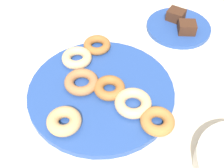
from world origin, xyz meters
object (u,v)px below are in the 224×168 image
at_px(cake_plate, 178,27).
at_px(donut_4, 81,82).
at_px(donut_0, 133,103).
at_px(donut_1, 77,58).
at_px(donut_2, 97,45).
at_px(donut_5, 157,121).
at_px(brownie_far, 187,27).
at_px(donut_3, 64,121).
at_px(donut_plate, 101,91).
at_px(brownie_near, 176,15).
at_px(donut_6, 109,88).

bearing_deg(cake_plate, donut_4, -32.91).
bearing_deg(donut_0, donut_1, -121.49).
bearing_deg(donut_2, donut_1, -28.93).
xyz_separation_m(donut_5, brownie_far, (-0.38, 0.03, -0.00)).
distance_m(donut_2, cake_plate, 0.29).
height_order(donut_0, donut_3, donut_3).
height_order(donut_1, cake_plate, donut_1).
height_order(donut_1, donut_2, donut_1).
relative_size(donut_plate, donut_5, 4.71).
relative_size(donut_2, donut_4, 0.89).
xyz_separation_m(donut_5, brownie_near, (-0.44, -0.01, -0.00)).
height_order(donut_0, brownie_near, brownie_near).
height_order(donut_plate, brownie_far, brownie_far).
bearing_deg(donut_2, donut_5, 44.38).
relative_size(donut_4, brownie_near, 1.69).
height_order(donut_plate, donut_6, donut_6).
xyz_separation_m(donut_3, donut_4, (-0.13, -0.00, -0.00)).
bearing_deg(donut_1, donut_3, 12.26).
distance_m(donut_0, cake_plate, 0.38).
relative_size(donut_plate, brownie_near, 7.22).
bearing_deg(donut_0, brownie_near, 172.05).
distance_m(donut_1, brownie_near, 0.38).
xyz_separation_m(donut_plate, donut_5, (0.07, 0.16, 0.02)).
bearing_deg(donut_5, donut_1, -120.88).
distance_m(donut_0, donut_2, 0.24).
bearing_deg(cake_plate, brownie_near, -153.43).
bearing_deg(donut_6, cake_plate, 157.29).
distance_m(donut_plate, brownie_near, 0.40).
bearing_deg(donut_1, donut_0, 58.51).
xyz_separation_m(donut_1, donut_5, (0.15, 0.26, 0.00)).
bearing_deg(donut_4, donut_2, -178.18).
height_order(donut_3, donut_5, donut_3).
bearing_deg(donut_4, donut_plate, 91.31).
height_order(brownie_near, brownie_far, same).
relative_size(donut_0, brownie_far, 1.72).
bearing_deg(donut_6, donut_1, -125.37).
bearing_deg(cake_plate, donut_plate, -26.08).
bearing_deg(cake_plate, brownie_far, 45.00).
bearing_deg(brownie_near, donut_3, -21.92).
bearing_deg(donut_6, donut_4, -90.31).
height_order(donut_plate, donut_5, donut_5).
height_order(donut_6, cake_plate, donut_6).
distance_m(donut_1, donut_5, 0.30).
xyz_separation_m(donut_3, donut_5, (-0.06, 0.21, -0.00)).
height_order(donut_1, donut_4, same).
bearing_deg(donut_0, donut_2, -140.83).
height_order(donut_5, donut_6, donut_5).
relative_size(donut_4, brownie_far, 1.69).
bearing_deg(cake_plate, donut_5, -0.64).
xyz_separation_m(donut_plate, donut_3, (0.13, -0.05, 0.02)).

